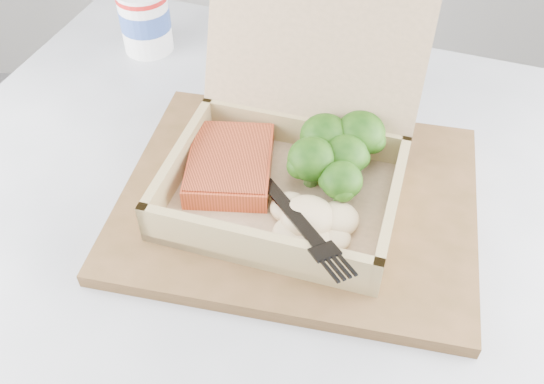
{
  "coord_description": "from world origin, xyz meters",
  "views": [
    {
      "loc": [
        0.05,
        0.23,
        1.24
      ],
      "look_at": [
        0.04,
        0.66,
        0.8
      ],
      "focal_mm": 40.0,
      "sensor_mm": 36.0,
      "label": 1
    }
  ],
  "objects_px": {
    "serving_tray": "(298,200)",
    "paper_cup": "(145,19)",
    "cafe_table": "(262,342)",
    "takeout_container": "(294,138)"
  },
  "relations": [
    {
      "from": "cafe_table",
      "to": "paper_cup",
      "type": "relative_size",
      "value": 12.1
    },
    {
      "from": "cafe_table",
      "to": "paper_cup",
      "type": "bearing_deg",
      "value": 115.36
    },
    {
      "from": "serving_tray",
      "to": "paper_cup",
      "type": "relative_size",
      "value": 4.19
    },
    {
      "from": "cafe_table",
      "to": "paper_cup",
      "type": "height_order",
      "value": "paper_cup"
    },
    {
      "from": "cafe_table",
      "to": "serving_tray",
      "type": "height_order",
      "value": "serving_tray"
    },
    {
      "from": "cafe_table",
      "to": "serving_tray",
      "type": "relative_size",
      "value": 2.89
    },
    {
      "from": "cafe_table",
      "to": "paper_cup",
      "type": "distance_m",
      "value": 0.47
    },
    {
      "from": "takeout_container",
      "to": "paper_cup",
      "type": "bearing_deg",
      "value": 142.43
    },
    {
      "from": "serving_tray",
      "to": "paper_cup",
      "type": "height_order",
      "value": "paper_cup"
    },
    {
      "from": "takeout_container",
      "to": "paper_cup",
      "type": "distance_m",
      "value": 0.35
    }
  ]
}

